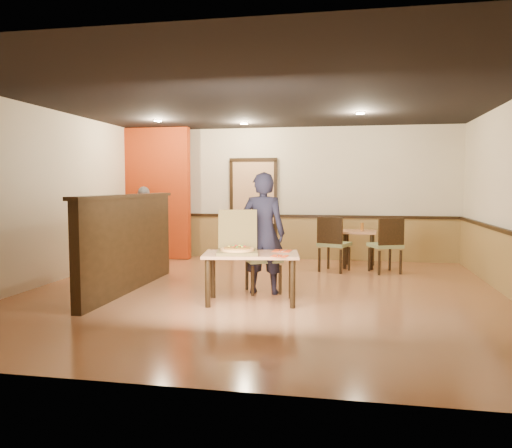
{
  "coord_description": "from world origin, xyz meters",
  "views": [
    {
      "loc": [
        1.23,
        -7.13,
        1.59
      ],
      "look_at": [
        -0.1,
        0.0,
        1.02
      ],
      "focal_mm": 35.0,
      "sensor_mm": 36.0,
      "label": 1
    }
  ],
  "objects": [
    {
      "name": "floor",
      "position": [
        0.0,
        0.0,
        0.0
      ],
      "size": [
        7.0,
        7.0,
        0.0
      ],
      "primitive_type": "plane",
      "color": "#A56640",
      "rests_on": "ground"
    },
    {
      "name": "ceiling",
      "position": [
        0.0,
        0.0,
        2.8
      ],
      "size": [
        7.0,
        7.0,
        0.0
      ],
      "primitive_type": "plane",
      "rotation": [
        3.14,
        0.0,
        0.0
      ],
      "color": "black",
      "rests_on": "wall_back"
    },
    {
      "name": "wall_back",
      "position": [
        0.0,
        3.5,
        1.4
      ],
      "size": [
        7.0,
        0.0,
        7.0
      ],
      "primitive_type": "plane",
      "rotation": [
        1.57,
        0.0,
        0.0
      ],
      "color": "beige",
      "rests_on": "floor"
    },
    {
      "name": "wall_left",
      "position": [
        -3.5,
        0.0,
        1.4
      ],
      "size": [
        0.0,
        7.0,
        7.0
      ],
      "primitive_type": "plane",
      "rotation": [
        1.57,
        0.0,
        1.57
      ],
      "color": "beige",
      "rests_on": "floor"
    },
    {
      "name": "wainscot_back",
      "position": [
        0.0,
        3.47,
        0.45
      ],
      "size": [
        7.0,
        0.04,
        0.9
      ],
      "primitive_type": "cube",
      "color": "olive",
      "rests_on": "floor"
    },
    {
      "name": "chair_rail_back",
      "position": [
        0.0,
        3.45,
        0.92
      ],
      "size": [
        7.0,
        0.06,
        0.06
      ],
      "primitive_type": "cube",
      "color": "black",
      "rests_on": "wall_back"
    },
    {
      "name": "back_door",
      "position": [
        -0.8,
        3.46,
        1.05
      ],
      "size": [
        0.9,
        0.06,
        2.1
      ],
      "primitive_type": "cube",
      "color": "tan",
      "rests_on": "wall_back"
    },
    {
      "name": "booth_partition",
      "position": [
        -2.0,
        -0.2,
        0.74
      ],
      "size": [
        0.2,
        3.1,
        1.44
      ],
      "color": "black",
      "rests_on": "floor"
    },
    {
      "name": "red_accent_panel",
      "position": [
        -2.9,
        3.0,
        1.4
      ],
      "size": [
        1.6,
        0.2,
        2.78
      ],
      "primitive_type": "cube",
      "color": "#A32E0B",
      "rests_on": "floor"
    },
    {
      "name": "spot_a",
      "position": [
        -2.3,
        1.8,
        2.78
      ],
      "size": [
        0.14,
        0.14,
        0.02
      ],
      "primitive_type": "cylinder",
      "color": "beige",
      "rests_on": "ceiling"
    },
    {
      "name": "spot_b",
      "position": [
        -0.8,
        2.5,
        2.78
      ],
      "size": [
        0.14,
        0.14,
        0.02
      ],
      "primitive_type": "cylinder",
      "color": "beige",
      "rests_on": "ceiling"
    },
    {
      "name": "spot_c",
      "position": [
        1.4,
        1.5,
        2.78
      ],
      "size": [
        0.14,
        0.14,
        0.02
      ],
      "primitive_type": "cylinder",
      "color": "beige",
      "rests_on": "ceiling"
    },
    {
      "name": "main_table",
      "position": [
        -0.05,
        -0.63,
        0.57
      ],
      "size": [
        1.35,
        0.9,
        0.67
      ],
      "rotation": [
        0.0,
        0.0,
        0.15
      ],
      "color": "#BB794E",
      "rests_on": "floor"
    },
    {
      "name": "diner_chair",
      "position": [
        -0.03,
        0.13,
        0.54
      ],
      "size": [
        0.65,
        0.65,
        1.0
      ],
      "rotation": [
        0.0,
        0.0,
        0.41
      ],
      "color": "olive",
      "rests_on": "floor"
    },
    {
      "name": "side_chair_left",
      "position": [
        0.96,
        1.99,
        0.55
      ],
      "size": [
        0.65,
        0.65,
        1.01
      ],
      "rotation": [
        0.0,
        0.0,
        2.78
      ],
      "color": "olive",
      "rests_on": "floor"
    },
    {
      "name": "side_chair_right",
      "position": [
        1.91,
        1.99,
        0.55
      ],
      "size": [
        0.65,
        0.65,
        1.01
      ],
      "rotation": [
        0.0,
        0.0,
        3.53
      ],
      "color": "olive",
      "rests_on": "floor"
    },
    {
      "name": "side_table",
      "position": [
        1.43,
        2.61,
        0.53
      ],
      "size": [
        0.71,
        0.71,
        0.7
      ],
      "rotation": [
        0.0,
        0.0,
        -0.08
      ],
      "color": "#BB794E",
      "rests_on": "floor"
    },
    {
      "name": "diner",
      "position": [
        0.01,
        -0.02,
        0.88
      ],
      "size": [
        0.65,
        0.43,
        1.77
      ],
      "primitive_type": "imported",
      "rotation": [
        0.0,
        0.0,
        3.14
      ],
      "color": "black",
      "rests_on": "floor"
    },
    {
      "name": "passerby",
      "position": [
        -2.99,
        2.63,
        0.78
      ],
      "size": [
        0.64,
        0.98,
        1.55
      ],
      "primitive_type": "imported",
      "rotation": [
        0.0,
        0.0,
        1.25
      ],
      "color": "gray",
      "rests_on": "floor"
    },
    {
      "name": "pizza_box",
      "position": [
        -0.23,
        -0.65,
        0.75
      ],
      "size": [
        0.65,
        0.73,
        0.57
      ],
      "rotation": [
        0.0,
        0.0,
        0.21
      ],
      "color": "brown",
      "rests_on": "main_table"
    },
    {
      "name": "pizza",
      "position": [
        -0.22,
        -0.7,
        0.73
      ],
      "size": [
        0.55,
        0.55,
        0.03
      ],
      "primitive_type": "cylinder",
      "rotation": [
        0.0,
        0.0,
        -0.3
      ],
      "color": "#E3A052",
      "rests_on": "pizza_box"
    },
    {
      "name": "napkin_near",
      "position": [
        0.37,
        -0.85,
        0.68
      ],
      "size": [
        0.22,
        0.22,
        0.01
      ],
      "rotation": [
        0.0,
        0.0,
        -0.1
      ],
      "color": "red",
      "rests_on": "main_table"
    },
    {
      "name": "napkin_far",
      "position": [
        0.33,
        -0.35,
        0.68
      ],
      "size": [
        0.26,
        0.26,
        0.01
      ],
      "rotation": [
        0.0,
        0.0,
        -0.07
      ],
      "color": "red",
      "rests_on": "main_table"
    },
    {
      "name": "condiment",
      "position": [
        1.49,
        2.69,
        0.78
      ],
      "size": [
        0.06,
        0.06,
        0.15
      ],
      "primitive_type": "cylinder",
      "color": "#97561B",
      "rests_on": "side_table"
    }
  ]
}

